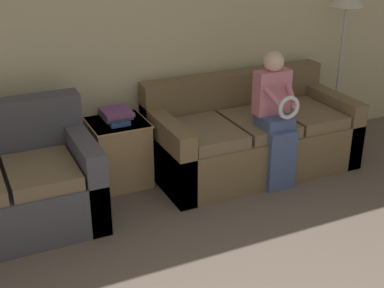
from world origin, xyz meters
The scene contains 7 objects.
wall_back centered at (0.00, 3.26, 1.27)m, with size 7.35×0.06×2.55m.
couch_main centered at (1.14, 2.74, 0.32)m, with size 1.95×0.96×0.88m.
couch_side centered at (-1.17, 2.63, 0.33)m, with size 1.41×0.90×0.95m.
child_left_seated centered at (1.15, 2.34, 0.68)m, with size 0.33×0.38×1.23m.
side_shelf centered at (-0.12, 2.96, 0.31)m, with size 0.51×0.50×0.61m.
book_stack centered at (-0.13, 2.96, 0.67)m, with size 0.25×0.30×0.11m.
floor_lamp centered at (2.35, 2.96, 1.39)m, with size 0.35×0.35×1.62m.
Camera 1 is at (-1.41, -1.35, 2.35)m, focal length 50.00 mm.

